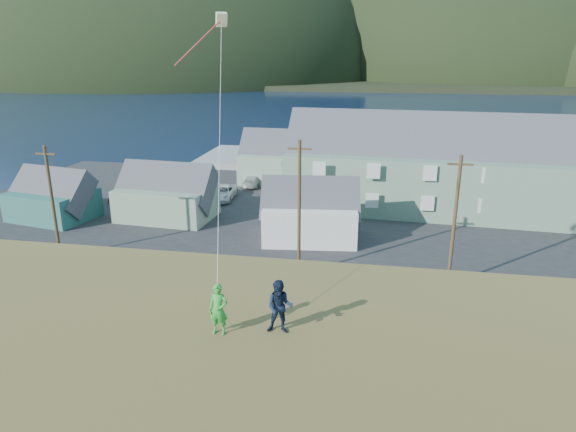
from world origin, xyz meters
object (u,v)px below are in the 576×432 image
object	(u,v)px
shed_teal	(52,197)
shed_palegreen_far	(289,159)
wharf	(293,159)
shed_palegreen_near	(166,194)
kite_flyer_navy	(280,307)
lodge	(457,167)
kite_flyer_green	(218,309)
shed_white	(310,212)

from	to	relation	value
shed_teal	shed_palegreen_far	xyz separation A→B (m)	(19.54, 17.88, 0.71)
wharf	shed_palegreen_near	world-z (taller)	shed_palegreen_near
shed_palegreen_near	shed_palegreen_far	bearing A→B (deg)	65.13
shed_palegreen_near	kite_flyer_navy	distance (m)	35.13
shed_teal	shed_palegreen_near	xyz separation A→B (m)	(10.59, 2.01, 0.21)
lodge	shed_teal	world-z (taller)	lodge
wharf	shed_teal	bearing A→B (deg)	-121.16
shed_palegreen_near	kite_flyer_navy	xyz separation A→B (m)	(16.76, -30.36, 5.57)
lodge	shed_teal	xyz separation A→B (m)	(-37.76, -9.21, -2.27)
kite_flyer_navy	kite_flyer_green	bearing A→B (deg)	-171.47
shed_white	shed_palegreen_far	world-z (taller)	shed_palegreen_far
shed_palegreen_near	shed_white	bearing A→B (deg)	-8.40
wharf	shed_palegreen_near	xyz separation A→B (m)	(-7.46, -27.85, 2.02)
shed_white	kite_flyer_green	distance (m)	28.07
wharf	shed_white	size ratio (longest dim) A/B	2.99
shed_teal	shed_white	bearing A→B (deg)	8.56
wharf	lodge	xyz separation A→B (m)	(19.70, -20.65, 4.08)
kite_flyer_green	shed_palegreen_near	bearing A→B (deg)	117.63
shed_white	lodge	bearing A→B (deg)	32.47
wharf	shed_palegreen_near	bearing A→B (deg)	-105.00
lodge	kite_flyer_navy	bearing A→B (deg)	-101.73
shed_palegreen_far	kite_flyer_navy	world-z (taller)	kite_flyer_navy
lodge	shed_white	bearing A→B (deg)	-137.54
lodge	kite_flyer_green	size ratio (longest dim) A/B	20.98
kite_flyer_navy	shed_palegreen_near	bearing A→B (deg)	114.90
lodge	kite_flyer_navy	xyz separation A→B (m)	(-10.40, -37.56, 3.52)
shed_palegreen_near	shed_white	xyz separation A→B (m)	(14.13, -3.25, 0.03)
lodge	kite_flyer_green	xyz separation A→B (m)	(-12.20, -37.96, 3.48)
shed_teal	shed_white	distance (m)	24.75
kite_flyer_navy	shed_palegreen_far	bearing A→B (deg)	95.59
kite_flyer_navy	shed_white	bearing A→B (deg)	91.55
wharf	shed_white	xyz separation A→B (m)	(6.67, -31.10, 2.05)
shed_white	shed_palegreen_near	bearing A→B (deg)	160.79
shed_white	kite_flyer_green	world-z (taller)	kite_flyer_green
wharf	shed_palegreen_far	world-z (taller)	shed_palegreen_far
wharf	shed_teal	world-z (taller)	shed_teal
wharf	shed_palegreen_far	size ratio (longest dim) A/B	2.20
shed_palegreen_near	shed_palegreen_far	xyz separation A→B (m)	(8.95, 15.87, 0.50)
shed_teal	wharf	bearing A→B (deg)	70.28
shed_palegreen_far	shed_palegreen_near	bearing A→B (deg)	-117.44
shed_palegreen_near	shed_palegreen_far	world-z (taller)	shed_palegreen_far
wharf	shed_white	distance (m)	31.87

